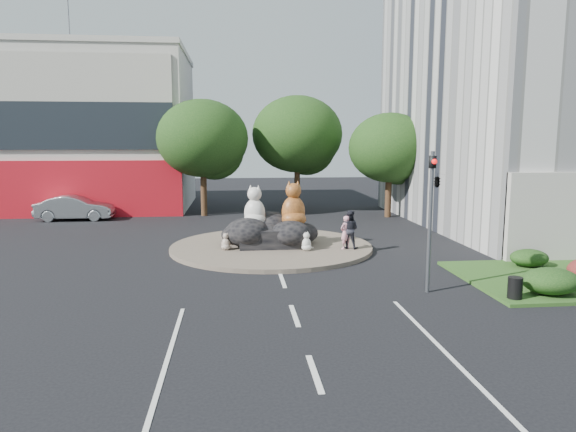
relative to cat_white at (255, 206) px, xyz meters
name	(u,v)px	position (x,y,z in m)	size (l,w,h in m)	color
ground	(295,316)	(0.81, -10.31, -2.14)	(120.00, 120.00, 0.00)	black
roundabout_island	(271,247)	(0.81, -0.31, -2.04)	(10.00, 10.00, 0.20)	brown
rock_plinth	(271,236)	(0.81, -0.31, -1.49)	(3.20, 2.60, 0.90)	black
shophouse_block	(28,130)	(-17.19, 17.60, 4.04)	(25.20, 12.30, 17.40)	beige
tree_left	(204,142)	(-3.12, 11.75, 3.11)	(6.46, 6.46, 8.27)	#382314
tree_mid	(298,138)	(3.88, 13.75, 3.42)	(6.84, 6.84, 8.76)	#382314
tree_right	(390,151)	(9.88, 9.75, 2.49)	(5.70, 5.70, 7.30)	#382314
hedge_near_green	(551,281)	(9.81, -9.31, -1.57)	(2.00, 1.60, 0.90)	black
hedge_back_green	(529,258)	(11.31, -5.51, -1.66)	(1.60, 1.28, 0.72)	black
traffic_light	(434,191)	(5.91, -8.32, 1.48)	(0.44, 1.24, 5.00)	#595B60
street_lamp	(543,158)	(13.63, -2.31, 2.41)	(2.34, 0.22, 8.06)	#595B60
cat_white	(255,206)	(0.00, 0.00, 0.00)	(1.25, 1.08, 2.08)	beige
cat_tabby	(293,204)	(1.93, -0.17, 0.11)	(1.37, 1.19, 2.29)	#C75629
kitten_calico	(226,241)	(-1.43, -1.24, -1.52)	(0.50, 0.44, 0.84)	beige
kitten_white	(306,241)	(2.37, -1.81, -1.48)	(0.55, 0.48, 0.92)	silver
pedestrian_pink	(345,232)	(4.27, -1.66, -1.13)	(0.59, 0.39, 1.61)	pink
pedestrian_dark	(349,229)	(4.49, -1.55, -1.01)	(0.90, 0.70, 1.86)	black
parked_car	(75,208)	(-11.79, 10.44, -1.31)	(1.76, 5.06, 1.67)	#989C9F
litter_bin	(515,288)	(8.31, -9.68, -1.66)	(0.48, 0.48, 0.73)	black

